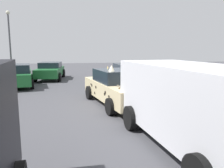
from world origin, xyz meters
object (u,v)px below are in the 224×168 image
at_px(lot_lamp_post, 10,40).
at_px(parked_sedan_behind_left, 50,70).
at_px(parked_sedan_near_left, 127,75).
at_px(parked_sedan_far_right, 17,75).
at_px(parked_van_behind_right, 195,102).
at_px(art_car_decorated, 118,87).

bearing_deg(lot_lamp_post, parked_sedan_behind_left, -79.51).
relative_size(parked_sedan_near_left, parked_sedan_far_right, 0.96).
relative_size(parked_van_behind_right, parked_sedan_behind_left, 1.23).
height_order(parked_van_behind_right, parked_sedan_near_left, parked_van_behind_right).
xyz_separation_m(parked_sedan_behind_left, parked_sedan_far_right, (-3.32, 1.75, 0.03)).
bearing_deg(parked_sedan_behind_left, lot_lamp_post, -75.00).
bearing_deg(parked_sedan_near_left, parked_sedan_behind_left, 48.31).
distance_m(art_car_decorated, parked_sedan_near_left, 4.87).
xyz_separation_m(parked_sedan_behind_left, lot_lamp_post, (-0.51, 2.78, 2.37)).
bearing_deg(parked_sedan_far_right, lot_lamp_post, 10.24).
distance_m(parked_van_behind_right, parked_sedan_near_left, 9.31).
bearing_deg(parked_sedan_behind_left, parked_sedan_near_left, 54.96).
xyz_separation_m(parked_van_behind_right, lot_lamp_post, (13.12, 7.37, 1.92)).
relative_size(parked_sedan_behind_left, lot_lamp_post, 0.86).
relative_size(art_car_decorated, parked_sedan_near_left, 1.08).
bearing_deg(parked_van_behind_right, parked_sedan_far_right, -154.15).
relative_size(parked_van_behind_right, parked_sedan_far_right, 1.17).
distance_m(parked_sedan_far_right, lot_lamp_post, 3.79).
distance_m(parked_sedan_near_left, lot_lamp_post, 9.23).
bearing_deg(art_car_decorated, parked_sedan_near_left, 150.08).
relative_size(art_car_decorated, parked_sedan_far_right, 1.04).
bearing_deg(parked_van_behind_right, parked_sedan_behind_left, -167.14).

